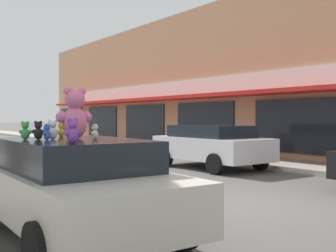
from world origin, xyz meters
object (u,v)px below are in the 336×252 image
object	(u,v)px
parked_car_far_center	(211,145)
teddy_bear_blue	(47,132)
teddy_bear_purple	(73,131)
teddy_bear_giant	(75,114)
teddy_bear_black	(38,131)
plush_art_car	(75,185)
teddy_bear_green	(25,131)
teddy_bear_yellow	(61,130)
teddy_bear_cream	(95,132)
teddy_bear_white	(53,130)

from	to	relation	value
parked_car_far_center	teddy_bear_blue	bearing A→B (deg)	-146.28
teddy_bear_purple	teddy_bear_giant	bearing A→B (deg)	-125.05
teddy_bear_purple	teddy_bear_black	bearing A→B (deg)	-98.74
plush_art_car	teddy_bear_green	size ratio (longest dim) A/B	16.14
teddy_bear_yellow	teddy_bear_giant	bearing A→B (deg)	60.01
teddy_bear_purple	parked_car_far_center	distance (m)	9.51
plush_art_car	teddy_bear_blue	distance (m)	0.84
teddy_bear_cream	teddy_bear_black	world-z (taller)	teddy_bear_black
teddy_bear_white	teddy_bear_green	bearing A→B (deg)	4.34
teddy_bear_giant	teddy_bear_white	world-z (taller)	teddy_bear_giant
plush_art_car	teddy_bear_purple	distance (m)	1.21
teddy_bear_yellow	plush_art_car	bearing A→B (deg)	53.79
teddy_bear_green	parked_car_far_center	xyz separation A→B (m)	(7.61, 4.64, -0.73)
teddy_bear_white	teddy_bear_yellow	bearing A→B (deg)	-91.67
plush_art_car	teddy_bear_purple	bearing A→B (deg)	-113.73
teddy_bear_yellow	teddy_bear_cream	bearing A→B (deg)	68.45
teddy_bear_black	parked_car_far_center	world-z (taller)	teddy_bear_black
teddy_bear_blue	teddy_bear_cream	bearing A→B (deg)	112.47
parked_car_far_center	teddy_bear_white	bearing A→B (deg)	-146.53
teddy_bear_giant	teddy_bear_white	bearing A→B (deg)	-5.12
plush_art_car	teddy_bear_white	size ratio (longest dim) A/B	15.02
plush_art_car	teddy_bear_cream	distance (m)	0.81
teddy_bear_cream	teddy_bear_white	size ratio (longest dim) A/B	0.79
teddy_bear_black	parked_car_far_center	size ratio (longest dim) A/B	0.06
teddy_bear_giant	teddy_bear_black	size ratio (longest dim) A/B	2.86
teddy_bear_giant	teddy_bear_black	bearing A→B (deg)	-8.33
teddy_bear_yellow	parked_car_far_center	size ratio (longest dim) A/B	0.06
teddy_bear_black	teddy_bear_white	world-z (taller)	teddy_bear_white
teddy_bear_white	parked_car_far_center	xyz separation A→B (m)	(7.27, 4.81, -0.74)
teddy_bear_cream	teddy_bear_blue	world-z (taller)	teddy_bear_blue
teddy_bear_cream	teddy_bear_purple	world-z (taller)	teddy_bear_purple
plush_art_car	teddy_bear_cream	world-z (taller)	teddy_bear_cream
plush_art_car	teddy_bear_green	bearing A→B (deg)	145.50
teddy_bear_cream	parked_car_far_center	xyz separation A→B (m)	(6.82, 5.24, -0.71)
teddy_bear_giant	teddy_bear_blue	world-z (taller)	teddy_bear_giant
teddy_bear_cream	teddy_bear_giant	bearing A→B (deg)	-112.25
teddy_bear_yellow	teddy_bear_blue	size ratio (longest dim) A/B	1.02
plush_art_car	teddy_bear_green	xyz separation A→B (m)	(-0.57, 0.41, 0.77)
teddy_bear_giant	teddy_bear_black	world-z (taller)	teddy_bear_giant
teddy_bear_cream	parked_car_far_center	distance (m)	8.63
teddy_bear_black	teddy_bear_purple	bearing A→B (deg)	132.04
teddy_bear_black	parked_car_far_center	distance (m)	8.88
teddy_bear_cream	teddy_bear_black	xyz separation A→B (m)	(-0.64, 0.48, 0.02)
teddy_bear_giant	teddy_bear_blue	size ratio (longest dim) A/B	3.38
teddy_bear_black	teddy_bear_white	distance (m)	0.20
teddy_bear_blue	teddy_bear_yellow	bearing A→B (deg)	-165.74
teddy_bear_blue	parked_car_far_center	world-z (taller)	teddy_bear_blue
teddy_bear_green	teddy_bear_blue	distance (m)	0.36
teddy_bear_green	teddy_bear_purple	distance (m)	1.25
teddy_bear_giant	teddy_bear_purple	distance (m)	1.16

